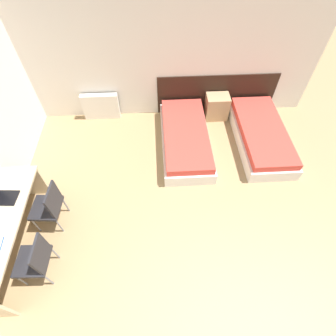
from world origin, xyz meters
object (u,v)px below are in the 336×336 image
(chair_near_laptop, at_px, (49,206))
(bed_near_door, at_px, (261,135))
(nightstand, at_px, (217,107))
(laptop, at_px, (1,196))
(chair_near_notebook, at_px, (35,259))
(bed_near_window, at_px, (185,138))

(chair_near_laptop, bearing_deg, bed_near_door, 27.21)
(nightstand, distance_m, laptop, 4.26)
(nightstand, distance_m, chair_near_notebook, 4.34)
(chair_near_laptop, relative_size, chair_near_notebook, 1.00)
(bed_near_door, height_order, laptop, laptop)
(bed_near_window, distance_m, laptop, 3.21)
(nightstand, height_order, laptop, laptop)
(bed_near_door, distance_m, laptop, 4.56)
(chair_near_laptop, height_order, laptop, laptop)
(chair_near_notebook, bearing_deg, bed_near_door, 34.18)
(bed_near_door, relative_size, laptop, 6.00)
(nightstand, xyz_separation_m, chair_near_notebook, (-2.96, -3.16, 0.21))
(bed_near_window, xyz_separation_m, nightstand, (0.75, 0.82, 0.08))
(chair_near_laptop, bearing_deg, nightstand, 43.27)
(bed_near_door, xyz_separation_m, laptop, (-4.25, -1.54, 0.61))
(bed_near_window, height_order, laptop, laptop)
(laptop, bearing_deg, chair_near_notebook, -51.86)
(laptop, bearing_deg, bed_near_window, 33.48)
(bed_near_window, relative_size, nightstand, 3.70)
(nightstand, xyz_separation_m, laptop, (-3.50, -2.36, 0.53))
(laptop, bearing_deg, bed_near_door, 24.10)
(bed_near_window, xyz_separation_m, chair_near_notebook, (-2.21, -2.34, 0.29))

